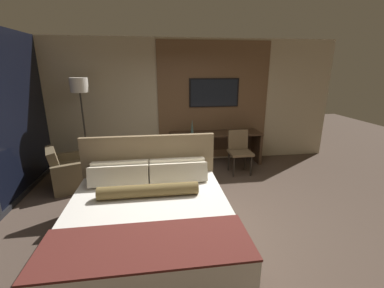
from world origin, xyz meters
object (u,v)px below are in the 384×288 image
(desk_chair, at_px, (239,148))
(armchair_by_window, at_px, (73,172))
(bed, at_px, (150,218))
(floor_lamp, at_px, (80,94))
(desk, at_px, (215,142))
(vase_tall, at_px, (192,126))
(tv, at_px, (214,93))

(desk_chair, xyz_separation_m, armchair_by_window, (-3.32, -0.22, -0.28))
(bed, bearing_deg, armchair_by_window, 128.29)
(floor_lamp, bearing_deg, desk_chair, -6.84)
(armchair_by_window, bearing_deg, desk, -96.21)
(desk, height_order, desk_chair, desk_chair)
(desk, bearing_deg, floor_lamp, -175.40)
(vase_tall, bearing_deg, bed, -109.14)
(tv, distance_m, armchair_by_window, 3.41)
(vase_tall, bearing_deg, desk_chair, -31.99)
(desk, xyz_separation_m, floor_lamp, (-2.80, -0.23, 1.16))
(armchair_by_window, bearing_deg, floor_lamp, -35.01)
(desk, height_order, armchair_by_window, armchair_by_window)
(desk, xyz_separation_m, desk_chair, (0.38, -0.61, 0.03))
(bed, relative_size, armchair_by_window, 2.02)
(tv, bearing_deg, vase_tall, -154.17)
(tv, height_order, vase_tall, tv)
(desk_chair, bearing_deg, vase_tall, 147.07)
(desk, distance_m, desk_chair, 0.72)
(bed, xyz_separation_m, desk, (1.47, 2.69, 0.19))
(bed, relative_size, tv, 1.88)
(tv, bearing_deg, bed, -116.67)
(desk_chair, bearing_deg, tv, 113.28)
(bed, height_order, vase_tall, bed)
(tv, relative_size, vase_tall, 3.55)
(armchair_by_window, height_order, vase_tall, vase_tall)
(tv, distance_m, vase_tall, 0.94)
(floor_lamp, bearing_deg, armchair_by_window, -103.15)
(desk, distance_m, tv, 1.12)
(desk, relative_size, tv, 1.81)
(armchair_by_window, relative_size, vase_tall, 3.30)
(desk, bearing_deg, bed, -118.64)
(desk, bearing_deg, tv, 90.00)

